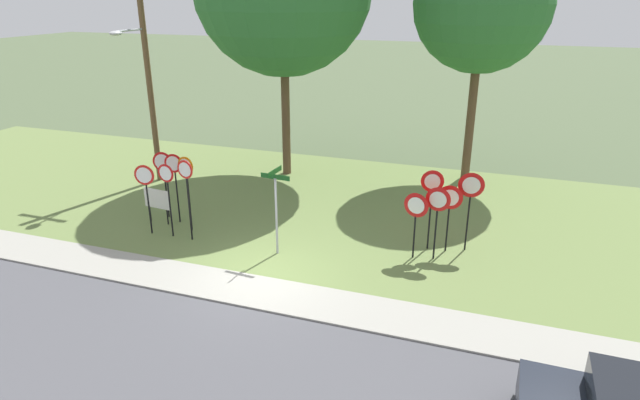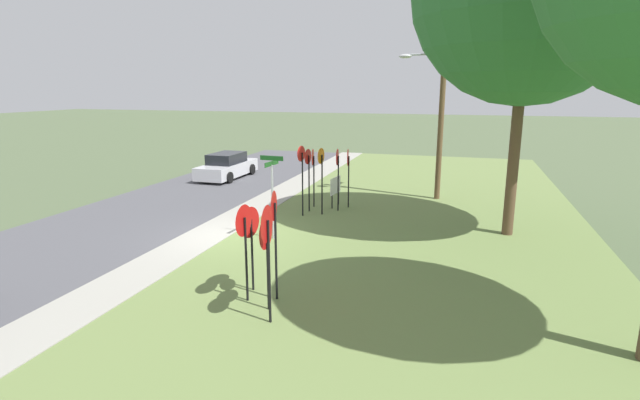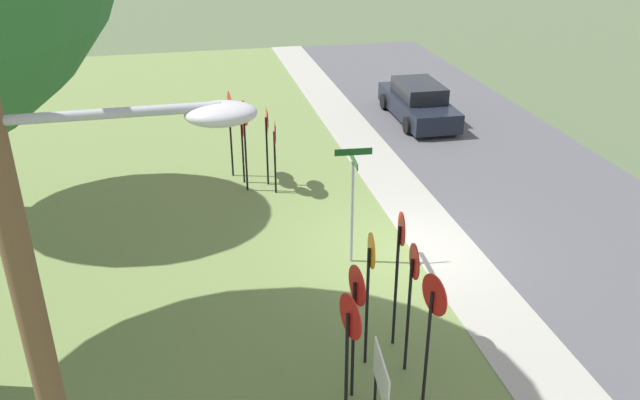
{
  "view_description": "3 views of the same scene",
  "coord_description": "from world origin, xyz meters",
  "px_view_note": "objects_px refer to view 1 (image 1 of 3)",
  "views": [
    {
      "loc": [
        6.01,
        -12.32,
        7.68
      ],
      "look_at": [
        0.92,
        2.42,
        1.63
      ],
      "focal_mm": 30.2,
      "sensor_mm": 36.0,
      "label": 1
    },
    {
      "loc": [
        14.16,
        7.42,
        4.94
      ],
      "look_at": [
        0.2,
        3.25,
        1.55
      ],
      "focal_mm": 27.23,
      "sensor_mm": 36.0,
      "label": 2
    },
    {
      "loc": [
        -12.65,
        5.0,
        7.82
      ],
      "look_at": [
        0.22,
        2.16,
        1.47
      ],
      "focal_mm": 36.7,
      "sensor_mm": 36.0,
      "label": 3
    }
  ],
  "objects_px": {
    "street_name_post": "(276,204)",
    "yield_sign_near_left": "(471,193)",
    "yield_sign_far_right": "(450,203)",
    "stop_sign_center_tall": "(146,185)",
    "stop_sign_far_left": "(187,184)",
    "stop_sign_far_right": "(163,170)",
    "utility_pole": "(146,70)",
    "yield_sign_center": "(416,211)",
    "stop_sign_far_center": "(167,186)",
    "notice_board": "(157,201)",
    "yield_sign_near_right": "(437,207)",
    "stop_sign_near_left": "(175,174)",
    "stop_sign_near_right": "(187,179)",
    "yield_sign_far_left": "(432,191)",
    "oak_tree_right": "(482,4)"
  },
  "relations": [
    {
      "from": "yield_sign_far_left",
      "to": "street_name_post",
      "type": "bearing_deg",
      "value": -167.59
    },
    {
      "from": "stop_sign_near_left",
      "to": "stop_sign_center_tall",
      "type": "height_order",
      "value": "stop_sign_near_left"
    },
    {
      "from": "stop_sign_far_center",
      "to": "oak_tree_right",
      "type": "distance_m",
      "value": 13.89
    },
    {
      "from": "stop_sign_center_tall",
      "to": "yield_sign_far_left",
      "type": "height_order",
      "value": "yield_sign_far_left"
    },
    {
      "from": "stop_sign_far_center",
      "to": "stop_sign_far_right",
      "type": "distance_m",
      "value": 1.74
    },
    {
      "from": "stop_sign_far_left",
      "to": "yield_sign_far_right",
      "type": "xyz_separation_m",
      "value": [
        8.01,
        1.88,
        -0.31
      ]
    },
    {
      "from": "stop_sign_near_right",
      "to": "yield_sign_near_right",
      "type": "distance_m",
      "value": 8.16
    },
    {
      "from": "stop_sign_far_center",
      "to": "stop_sign_far_right",
      "type": "relative_size",
      "value": 1.03
    },
    {
      "from": "yield_sign_far_left",
      "to": "street_name_post",
      "type": "xyz_separation_m",
      "value": [
        -4.39,
        -1.83,
        -0.3
      ]
    },
    {
      "from": "yield_sign_near_right",
      "to": "notice_board",
      "type": "xyz_separation_m",
      "value": [
        -9.56,
        -0.36,
        -0.89
      ]
    },
    {
      "from": "stop_sign_far_center",
      "to": "yield_sign_far_right",
      "type": "xyz_separation_m",
      "value": [
        8.76,
        1.86,
        -0.17
      ]
    },
    {
      "from": "stop_sign_far_left",
      "to": "stop_sign_far_right",
      "type": "xyz_separation_m",
      "value": [
        -1.83,
        1.39,
        -0.16
      ]
    },
    {
      "from": "stop_sign_far_right",
      "to": "utility_pole",
      "type": "xyz_separation_m",
      "value": [
        -2.76,
        3.35,
        2.92
      ]
    },
    {
      "from": "stop_sign_far_right",
      "to": "stop_sign_far_left",
      "type": "bearing_deg",
      "value": -48.21
    },
    {
      "from": "yield_sign_center",
      "to": "utility_pole",
      "type": "bearing_deg",
      "value": 173.43
    },
    {
      "from": "utility_pole",
      "to": "yield_sign_center",
      "type": "bearing_deg",
      "value": -17.34
    },
    {
      "from": "yield_sign_near_left",
      "to": "yield_sign_far_right",
      "type": "relative_size",
      "value": 1.17
    },
    {
      "from": "stop_sign_center_tall",
      "to": "yield_sign_far_left",
      "type": "distance_m",
      "value": 9.19
    },
    {
      "from": "stop_sign_near_left",
      "to": "street_name_post",
      "type": "height_order",
      "value": "street_name_post"
    },
    {
      "from": "stop_sign_near_right",
      "to": "stop_sign_far_center",
      "type": "relative_size",
      "value": 1.04
    },
    {
      "from": "stop_sign_near_left",
      "to": "yield_sign_far_left",
      "type": "bearing_deg",
      "value": -1.99
    },
    {
      "from": "yield_sign_far_right",
      "to": "notice_board",
      "type": "xyz_separation_m",
      "value": [
        -9.85,
        -1.02,
        -0.79
      ]
    },
    {
      "from": "yield_sign_near_left",
      "to": "yield_sign_center",
      "type": "height_order",
      "value": "yield_sign_near_left"
    },
    {
      "from": "yield_sign_near_left",
      "to": "stop_sign_center_tall",
      "type": "bearing_deg",
      "value": -172.35
    },
    {
      "from": "stop_sign_near_left",
      "to": "yield_sign_far_left",
      "type": "xyz_separation_m",
      "value": [
        8.63,
        0.74,
        0.15
      ]
    },
    {
      "from": "stop_sign_far_center",
      "to": "yield_sign_far_left",
      "type": "distance_m",
      "value": 8.4
    },
    {
      "from": "yield_sign_center",
      "to": "yield_sign_near_right",
      "type": "bearing_deg",
      "value": 22.87
    },
    {
      "from": "stop_sign_far_left",
      "to": "stop_sign_center_tall",
      "type": "distance_m",
      "value": 1.56
    },
    {
      "from": "stop_sign_near_left",
      "to": "notice_board",
      "type": "distance_m",
      "value": 1.2
    },
    {
      "from": "stop_sign_far_center",
      "to": "yield_sign_far_left",
      "type": "relative_size",
      "value": 0.96
    },
    {
      "from": "stop_sign_near_right",
      "to": "yield_sign_far_left",
      "type": "relative_size",
      "value": 1.0
    },
    {
      "from": "stop_sign_far_right",
      "to": "utility_pole",
      "type": "height_order",
      "value": "utility_pole"
    },
    {
      "from": "stop_sign_far_center",
      "to": "notice_board",
      "type": "height_order",
      "value": "stop_sign_far_center"
    },
    {
      "from": "street_name_post",
      "to": "yield_sign_near_left",
      "type": "bearing_deg",
      "value": 25.35
    },
    {
      "from": "utility_pole",
      "to": "stop_sign_far_right",
      "type": "bearing_deg",
      "value": -50.59
    },
    {
      "from": "stop_sign_center_tall",
      "to": "utility_pole",
      "type": "bearing_deg",
      "value": 111.51
    },
    {
      "from": "stop_sign_far_left",
      "to": "yield_sign_center",
      "type": "relative_size",
      "value": 1.29
    },
    {
      "from": "stop_sign_far_right",
      "to": "yield_sign_far_left",
      "type": "xyz_separation_m",
      "value": [
        9.28,
        0.46,
        0.18
      ]
    },
    {
      "from": "stop_sign_near_left",
      "to": "utility_pole",
      "type": "relative_size",
      "value": 0.29
    },
    {
      "from": "yield_sign_near_left",
      "to": "yield_sign_far_right",
      "type": "height_order",
      "value": "yield_sign_near_left"
    },
    {
      "from": "yield_sign_far_right",
      "to": "oak_tree_right",
      "type": "relative_size",
      "value": 0.22
    },
    {
      "from": "stop_sign_far_left",
      "to": "yield_sign_near_left",
      "type": "height_order",
      "value": "stop_sign_far_left"
    },
    {
      "from": "yield_sign_near_left",
      "to": "yield_sign_center",
      "type": "bearing_deg",
      "value": -148.63
    },
    {
      "from": "stop_sign_center_tall",
      "to": "street_name_post",
      "type": "xyz_separation_m",
      "value": [
        4.61,
        0.05,
        -0.1
      ]
    },
    {
      "from": "yield_sign_far_right",
      "to": "stop_sign_center_tall",
      "type": "bearing_deg",
      "value": -169.51
    },
    {
      "from": "stop_sign_far_left",
      "to": "yield_sign_far_left",
      "type": "distance_m",
      "value": 7.68
    },
    {
      "from": "yield_sign_near_left",
      "to": "notice_board",
      "type": "xyz_separation_m",
      "value": [
        -10.42,
        -1.29,
        -1.1
      ]
    },
    {
      "from": "yield_sign_far_left",
      "to": "utility_pole",
      "type": "xyz_separation_m",
      "value": [
        -12.03,
        2.89,
        2.74
      ]
    },
    {
      "from": "yield_sign_near_right",
      "to": "utility_pole",
      "type": "bearing_deg",
      "value": 168.42
    },
    {
      "from": "stop_sign_far_center",
      "to": "yield_sign_center",
      "type": "distance_m",
      "value": 7.94
    }
  ]
}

